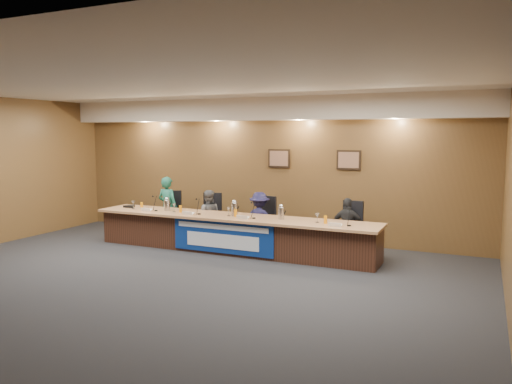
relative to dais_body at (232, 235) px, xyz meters
The scene contains 39 objects.
floor 2.43m from the dais_body, 90.00° to the right, with size 10.00×10.00×0.00m, color black.
ceiling 3.73m from the dais_body, 90.00° to the right, with size 10.00×8.00×0.04m, color silver.
wall_back 2.03m from the dais_body, 90.00° to the left, with size 10.00×0.04×3.20m, color brown.
soffit 2.93m from the dais_body, 90.00° to the left, with size 10.00×0.50×0.50m, color beige.
dais_body is the anchor object (origin of this frame).
dais_top 0.38m from the dais_body, 90.00° to the right, with size 6.10×0.95×0.05m, color #A5734B.
banner 0.42m from the dais_body, 90.00° to the right, with size 2.20×0.02×0.65m, color navy.
banner_text_upper 0.49m from the dais_body, 90.00° to the right, with size 2.00×0.01×0.10m, color silver.
banner_text_lower 0.43m from the dais_body, 90.00° to the right, with size 1.60×0.01×0.28m, color silver.
wall_photo_left 2.21m from the dais_body, 75.71° to the left, with size 0.52×0.04×0.42m, color black.
wall_photo_right 2.95m from the dais_body, 38.13° to the left, with size 0.52×0.04×0.42m, color black.
panelist_a 2.08m from the dais_body, 163.80° to the left, with size 0.52×0.34×1.43m, color #17513F.
panelist_b 1.08m from the dais_body, 147.31° to the left, with size 0.57×0.44×1.17m, color #545559.
panelist_c 0.72m from the dais_body, 57.52° to the left, with size 0.77×0.44×1.19m, color #161437.
panelist_d 2.34m from the dais_body, 14.16° to the left, with size 0.68×0.28×1.16m, color black.
office_chair_a 2.08m from the dais_body, 161.15° to the left, with size 0.48×0.48×0.08m, color black.
office_chair_b 1.12m from the dais_body, 142.97° to the left, with size 0.48×0.48×0.08m, color black.
office_chair_c 0.77m from the dais_body, 61.56° to the left, with size 0.48×0.48×0.08m, color black.
office_chair_d 2.36m from the dais_body, 16.52° to the left, with size 0.48×0.48×0.08m, color black.
nameplate_a 2.01m from the dais_body, behind, with size 0.24×0.06×0.09m, color white.
microphone_a 1.81m from the dais_body, behind, with size 0.07×0.07×0.02m, color black.
juice_glass_a 2.26m from the dais_body, behind, with size 0.06×0.06×0.15m, color orange.
water_glass_a 2.44m from the dais_body, behind, with size 0.08×0.08×0.18m, color silver.
nameplate_b 1.02m from the dais_body, 159.26° to the right, with size 0.24×0.06×0.09m, color white.
microphone_b 0.81m from the dais_body, 165.77° to the right, with size 0.07×0.07×0.02m, color black.
juice_glass_b 1.27m from the dais_body, behind, with size 0.06×0.06×0.15m, color orange.
water_glass_b 1.41m from the dais_body, behind, with size 0.08×0.08×0.18m, color silver.
nameplate_c 0.66m from the dais_body, 38.22° to the right, with size 0.24×0.06×0.09m, color white.
microphone_c 0.72m from the dais_body, 15.54° to the right, with size 0.07×0.07×0.02m, color black.
juice_glass_c 0.50m from the dais_body, 35.79° to the right, with size 0.06×0.06×0.15m, color orange.
water_glass_c 0.50m from the dais_body, 103.70° to the right, with size 0.08×0.08×0.18m, color silver.
nameplate_d 2.32m from the dais_body, ahead, with size 0.24×0.06×0.09m, color white.
microphone_d 2.51m from the dais_body, ahead, with size 0.07×0.07×0.02m, color black.
juice_glass_d 2.07m from the dais_body, ahead, with size 0.06×0.06×0.15m, color orange.
water_glass_d 1.90m from the dais_body, ahead, with size 0.08×0.08×0.18m, color silver.
carafe_left 1.65m from the dais_body, behind, with size 0.13×0.13×0.23m, color silver.
carafe_mid 0.53m from the dais_body, ahead, with size 0.13×0.13×0.26m, color silver.
carafe_right 1.21m from the dais_body, ahead, with size 0.12×0.12×0.24m, color silver.
speakerphone 2.63m from the dais_body, behind, with size 0.32×0.32×0.05m, color black.
Camera 1 is at (4.64, -6.52, 2.41)m, focal length 35.00 mm.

